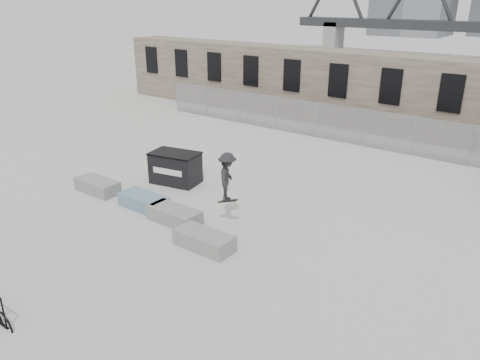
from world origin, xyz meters
name	(u,v)px	position (x,y,z in m)	size (l,w,h in m)	color
ground	(158,211)	(0.00, 0.00, 0.00)	(120.00, 120.00, 0.00)	beige
stone_wall	(346,88)	(0.00, 16.24, 2.26)	(36.00, 2.58, 4.50)	brown
chainlink_fence	(316,120)	(0.00, 12.50, 1.04)	(22.06, 0.06, 2.02)	gray
planter_far_left	(97,185)	(-3.39, -0.15, 0.29)	(2.00, 0.90, 0.53)	gray
planter_center_left	(144,201)	(-0.65, -0.08, 0.29)	(2.00, 0.90, 0.53)	teal
planter_center_right	(174,215)	(1.14, -0.24, 0.29)	(2.00, 0.90, 0.53)	gray
planter_offset	(204,240)	(3.21, -1.00, 0.29)	(2.00, 0.90, 0.53)	gray
dumpster	(175,168)	(-1.52, 2.57, 0.69)	(2.30, 1.67, 1.37)	black
skateboarder	(227,177)	(2.72, 0.85, 1.77)	(1.13, 1.31, 1.91)	#242426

